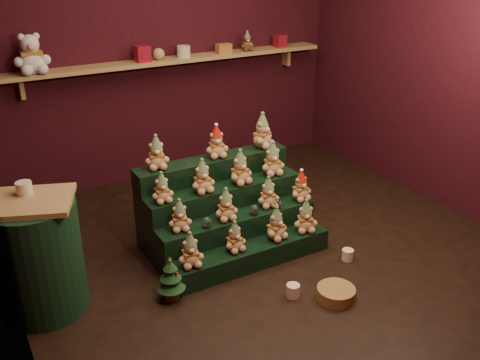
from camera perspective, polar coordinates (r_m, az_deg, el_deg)
ground at (r=4.65m, az=2.82°, el=-7.31°), size 4.00×4.00×0.00m
back_wall at (r=5.89m, az=-8.05°, el=13.79°), size 4.00×0.10×2.80m
right_wall at (r=5.48m, az=21.87°, el=11.61°), size 0.10×4.00×2.80m
back_shelf at (r=5.75m, az=-7.29°, el=12.52°), size 3.60×0.26×0.24m
riser_tier_front at (r=4.38m, az=1.23°, el=-8.07°), size 1.40×0.22×0.18m
riser_tier_midfront at (r=4.50m, az=-0.22°, el=-5.81°), size 1.40×0.22×0.36m
riser_tier_midback at (r=4.62m, az=-1.59°, el=-3.67°), size 1.40×0.22×0.54m
riser_tier_back at (r=4.76m, az=-2.87°, el=-1.65°), size 1.40×0.22×0.72m
teddy_0 at (r=4.04m, az=-5.32°, el=-7.42°), size 0.22×0.21×0.28m
teddy_1 at (r=4.21m, az=-0.57°, el=-6.05°), size 0.19×0.18×0.25m
teddy_2 at (r=4.38m, az=3.87°, el=-4.63°), size 0.24×0.23×0.28m
teddy_3 at (r=4.52m, az=7.02°, el=-3.83°), size 0.25×0.24×0.28m
teddy_4 at (r=4.16m, az=-6.46°, el=-3.74°), size 0.22×0.21×0.26m
teddy_5 at (r=4.29m, az=-1.51°, el=-2.61°), size 0.21×0.20×0.27m
teddy_6 at (r=4.51m, az=3.03°, el=-1.30°), size 0.22×0.20×0.26m
teddy_7 at (r=4.65m, az=6.51°, el=-0.60°), size 0.19×0.18×0.27m
teddy_8 at (r=4.22m, az=-8.34°, el=-0.80°), size 0.19×0.17×0.25m
teddy_9 at (r=4.35m, az=-4.04°, el=0.42°), size 0.20×0.18×0.28m
teddy_10 at (r=4.50m, az=0.01°, el=1.37°), size 0.24×0.22×0.29m
teddy_11 at (r=4.69m, az=3.50°, el=2.29°), size 0.24×0.22×0.30m
teddy_12 at (r=4.39m, az=-8.91°, el=2.93°), size 0.24×0.22×0.28m
teddy_13 at (r=4.58m, az=-2.52°, el=4.10°), size 0.23×0.21×0.28m
teddy_14 at (r=4.81m, az=2.39°, el=5.28°), size 0.29×0.28×0.31m
snow_globe_a at (r=4.21m, az=-3.53°, el=-4.54°), size 0.07×0.07×0.09m
snow_globe_b at (r=4.40m, az=1.55°, el=-3.20°), size 0.07×0.07×0.09m
snow_globe_c at (r=4.51m, az=4.00°, el=-2.53°), size 0.07×0.07×0.09m
side_table at (r=3.99m, az=-20.75°, el=-7.61°), size 0.70×0.64×0.87m
table_ornament at (r=3.87m, az=-22.05°, el=-0.80°), size 0.11×0.11×0.09m
mini_christmas_tree at (r=3.99m, az=-7.39°, el=-10.37°), size 0.21×0.21×0.36m
mug_left at (r=4.07m, az=5.68°, el=-11.66°), size 0.10×0.10×0.10m
mug_right at (r=4.56m, az=11.41°, el=-7.82°), size 0.09×0.09×0.09m
wicker_basket at (r=4.09m, az=10.20°, el=-11.81°), size 0.38×0.38×0.09m
white_bear at (r=5.30m, az=-21.48°, el=12.93°), size 0.33×0.30×0.46m
brown_bear at (r=6.10m, az=0.78°, el=14.59°), size 0.17×0.16×0.21m
gift_tin_red_a at (r=5.59m, az=-10.38°, el=13.11°), size 0.14×0.14×0.16m
gift_tin_cream at (r=5.77m, az=-6.03°, el=13.47°), size 0.14×0.14×0.12m
gift_tin_red_b at (r=6.35m, az=4.28°, el=14.58°), size 0.12×0.12×0.14m
shelf_plush_ball at (r=5.66m, az=-8.67°, el=13.14°), size 0.12×0.12×0.12m
scarf_gift_box at (r=5.97m, az=-1.75°, el=13.85°), size 0.16×0.10×0.10m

